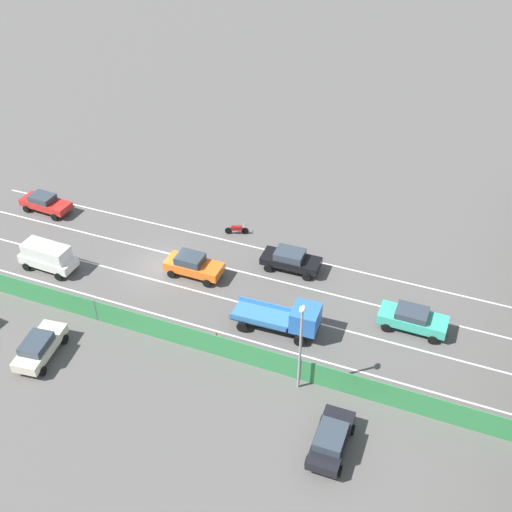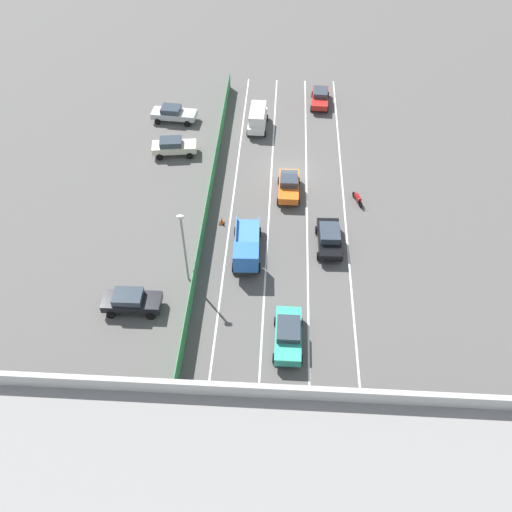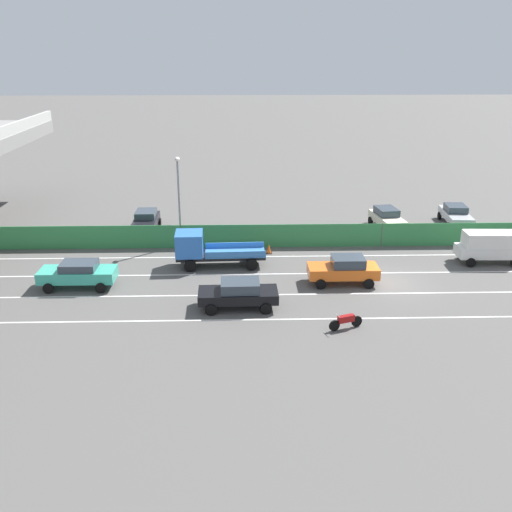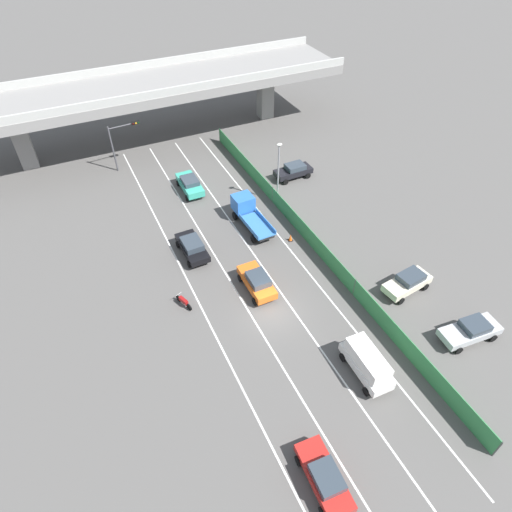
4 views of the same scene
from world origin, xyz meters
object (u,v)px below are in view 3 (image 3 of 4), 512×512
at_px(motorcycle, 346,321).
at_px(parked_sedan_dark, 146,220).
at_px(car_taxi_orange, 344,269).
at_px(flatbed_truck_blue, 204,249).
at_px(parked_wagon_silver, 456,214).
at_px(car_taxi_teal, 78,273).
at_px(car_sedan_black, 239,293).
at_px(parked_sedan_cream, 387,218).
at_px(traffic_cone, 269,249).
at_px(street_lamp, 179,192).
at_px(car_van_white, 490,246).

xyz_separation_m(motorcycle, parked_sedan_dark, (17.49, 13.12, 0.45)).
distance_m(car_taxi_orange, flatbed_truck_blue, 9.45).
bearing_deg(motorcycle, parked_wagon_silver, -33.89).
height_order(car_taxi_teal, motorcycle, car_taxi_teal).
relative_size(car_sedan_black, flatbed_truck_blue, 0.75).
bearing_deg(parked_sedan_cream, car_taxi_teal, 117.76).
xyz_separation_m(car_taxi_teal, traffic_cone, (5.84, -12.02, -0.60)).
distance_m(parked_sedan_cream, street_lamp, 17.09).
bearing_deg(motorcycle, car_sedan_black, 63.87).
xyz_separation_m(car_van_white, flatbed_truck_blue, (-0.17, 19.47, 0.01)).
distance_m(street_lamp, traffic_cone, 7.74).
relative_size(car_sedan_black, car_van_white, 1.02).
height_order(car_taxi_teal, car_sedan_black, car_taxi_teal).
distance_m(motorcycle, street_lamp, 17.38).
height_order(car_sedan_black, flatbed_truck_blue, flatbed_truck_blue).
relative_size(street_lamp, traffic_cone, 9.49).
distance_m(car_taxi_teal, traffic_cone, 13.38).
bearing_deg(traffic_cone, car_taxi_orange, -141.90).
xyz_separation_m(parked_wagon_silver, street_lamp, (-4.71, 22.38, 3.17)).
bearing_deg(flatbed_truck_blue, traffic_cone, -61.31).
bearing_deg(parked_sedan_dark, car_van_white, -107.86).
bearing_deg(parked_wagon_silver, parked_sedan_dark, 92.24).
relative_size(car_taxi_teal, car_van_white, 1.03).
height_order(flatbed_truck_blue, parked_wagon_silver, flatbed_truck_blue).
bearing_deg(traffic_cone, car_van_white, -98.59).
distance_m(car_sedan_black, motorcycle, 6.29).
height_order(motorcycle, street_lamp, street_lamp).
xyz_separation_m(car_sedan_black, parked_sedan_cream, (14.74, -12.04, 0.03)).
height_order(flatbed_truck_blue, parked_sedan_dark, flatbed_truck_blue).
bearing_deg(car_van_white, car_sedan_black, 111.56).
xyz_separation_m(car_van_white, parked_wagon_silver, (8.94, -0.88, -0.34)).
relative_size(car_taxi_teal, traffic_cone, 6.61).
bearing_deg(street_lamp, traffic_cone, -106.83).
bearing_deg(street_lamp, parked_sedan_dark, 40.29).
distance_m(car_sedan_black, traffic_cone, 9.32).
xyz_separation_m(car_taxi_orange, car_van_white, (3.38, -10.59, 0.28)).
height_order(car_taxi_orange, flatbed_truck_blue, flatbed_truck_blue).
height_order(car_taxi_teal, parked_wagon_silver, car_taxi_teal).
bearing_deg(car_sedan_black, car_taxi_orange, -62.66).
relative_size(car_sedan_black, traffic_cone, 6.50).
distance_m(car_sedan_black, parked_wagon_silver, 23.93).
bearing_deg(car_van_white, motorcycle, 129.59).
distance_m(car_taxi_teal, car_taxi_orange, 16.45).
xyz_separation_m(car_van_white, traffic_cone, (2.27, 15.02, -0.91)).
height_order(parked_wagon_silver, parked_sedan_dark, parked_sedan_dark).
bearing_deg(parked_sedan_cream, parked_wagon_silver, -80.73).
xyz_separation_m(parked_sedan_cream, traffic_cone, (-5.69, 9.89, -0.61)).
distance_m(car_taxi_teal, flatbed_truck_blue, 8.30).
height_order(parked_sedan_cream, street_lamp, street_lamp).
distance_m(motorcycle, parked_sedan_cream, 18.65).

